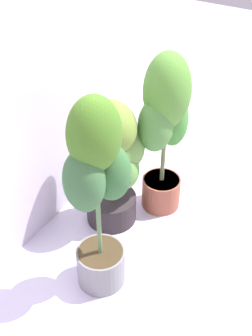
% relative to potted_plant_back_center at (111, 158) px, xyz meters
% --- Properties ---
extents(ground_plane, '(8.00, 8.00, 0.00)m').
position_rel_potted_plant_back_center_xyz_m(ground_plane, '(-0.03, -0.56, -0.43)').
color(ground_plane, silver).
rests_on(ground_plane, ground).
extents(mylar_back_wall, '(3.20, 0.01, 2.00)m').
position_rel_potted_plant_back_center_xyz_m(mylar_back_wall, '(-0.03, 0.30, 0.57)').
color(mylar_back_wall, silver).
rests_on(mylar_back_wall, ground).
extents(potted_plant_back_center, '(0.48, 0.37, 0.75)m').
position_rel_potted_plant_back_center_xyz_m(potted_plant_back_center, '(0.00, 0.00, 0.00)').
color(potted_plant_back_center, '#2A2225').
rests_on(potted_plant_back_center, ground).
extents(potted_plant_back_left, '(0.34, 0.28, 1.02)m').
position_rel_potted_plant_back_center_xyz_m(potted_plant_back_left, '(-0.39, -0.19, 0.14)').
color(potted_plant_back_left, gray).
rests_on(potted_plant_back_left, ground).
extents(potted_plant_back_right, '(0.34, 0.30, 0.96)m').
position_rel_potted_plant_back_center_xyz_m(potted_plant_back_right, '(0.24, -0.18, 0.14)').
color(potted_plant_back_right, '#974E38').
rests_on(potted_plant_back_right, ground).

